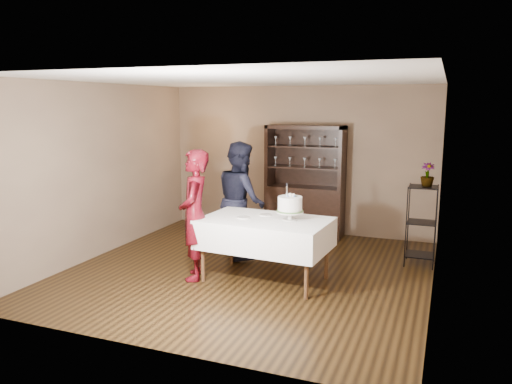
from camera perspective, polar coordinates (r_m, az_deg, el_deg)
floor at (r=7.29m, az=-0.88°, el=-8.99°), size 5.00×5.00×0.00m
ceiling at (r=6.89m, az=-0.94°, el=12.74°), size 5.00×5.00×0.00m
back_wall at (r=9.31m, az=4.90°, el=3.69°), size 5.00×0.02×2.70m
wall_left at (r=8.23m, az=-17.28°, el=2.43°), size 0.02×5.00×2.70m
wall_right at (r=6.46m, az=20.09°, el=0.28°), size 0.02×5.00×2.70m
china_hutch at (r=9.12m, az=5.60°, el=-0.81°), size 1.40×0.48×2.00m
plant_etagere at (r=7.78m, az=18.38°, el=-3.29°), size 0.42×0.42×1.20m
cake_table at (r=6.75m, az=1.06°, el=-4.76°), size 1.77×1.16×0.85m
woman at (r=6.82m, az=-7.03°, el=-2.62°), size 0.62×0.76×1.78m
man at (r=7.76m, az=-1.72°, el=-0.86°), size 1.08×1.12×1.81m
cake at (r=6.62m, az=3.91°, el=-1.52°), size 0.36×0.36×0.50m
plate_near at (r=6.76m, az=-1.45°, el=-2.92°), size 0.21×0.21×0.01m
plate_far at (r=6.91m, az=1.10°, el=-2.63°), size 0.21×0.21×0.01m
potted_plant at (r=7.67m, az=19.01°, el=1.88°), size 0.22×0.22×0.35m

